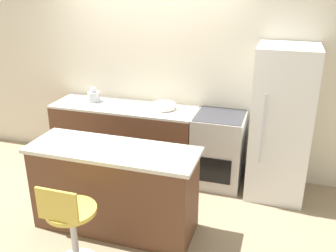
% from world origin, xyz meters
% --- Properties ---
extents(ground_plane, '(14.00, 14.00, 0.00)m').
position_xyz_m(ground_plane, '(0.00, 0.00, 0.00)').
color(ground_plane, '#998466').
extents(wall_back, '(8.00, 0.06, 2.60)m').
position_xyz_m(wall_back, '(0.00, 0.68, 1.30)').
color(wall_back, beige).
rests_on(wall_back, ground_plane).
extents(back_counter, '(1.94, 0.63, 0.93)m').
position_xyz_m(back_counter, '(-0.29, 0.33, 0.46)').
color(back_counter, brown).
rests_on(back_counter, ground_plane).
extents(kitchen_island, '(1.74, 0.61, 0.93)m').
position_xyz_m(kitchen_island, '(0.14, -0.93, 0.46)').
color(kitchen_island, brown).
rests_on(kitchen_island, ground_plane).
extents(oven_range, '(0.62, 0.64, 0.93)m').
position_xyz_m(oven_range, '(1.00, 0.33, 0.47)').
color(oven_range, '#B7B2A8').
rests_on(oven_range, ground_plane).
extents(refrigerator, '(0.67, 0.71, 1.83)m').
position_xyz_m(refrigerator, '(1.72, 0.30, 0.91)').
color(refrigerator, silver).
rests_on(refrigerator, ground_plane).
extents(stool_chair, '(0.45, 0.45, 0.91)m').
position_xyz_m(stool_chair, '(0.03, -1.62, 0.45)').
color(stool_chair, '#B7B7BC').
rests_on(stool_chair, ground_plane).
extents(kettle, '(0.16, 0.16, 0.21)m').
position_xyz_m(kettle, '(-0.75, 0.37, 1.02)').
color(kettle, silver).
rests_on(kettle, back_counter).
extents(mixing_bowl, '(0.29, 0.29, 0.07)m').
position_xyz_m(mixing_bowl, '(0.26, 0.37, 0.97)').
color(mixing_bowl, white).
rests_on(mixing_bowl, back_counter).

